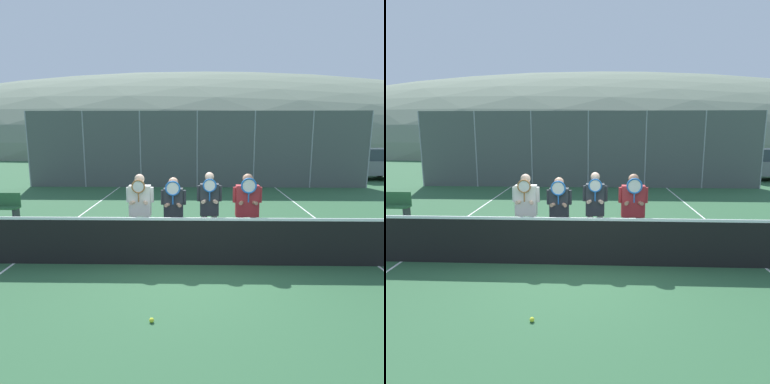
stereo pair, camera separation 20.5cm
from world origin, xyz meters
TOP-DOWN VIEW (x-y plane):
  - ground_plane at (0.00, 0.00)m, footprint 120.00×120.00m
  - hill_distant at (0.00, 53.78)m, footprint 115.87×64.37m
  - clubhouse_building at (1.74, 17.17)m, footprint 16.08×5.50m
  - fence_back at (-0.00, 9.50)m, footprint 16.01×0.06m
  - tennis_net at (0.00, 0.00)m, footprint 9.92×0.09m
  - court_line_left_sideline at (-3.68, 3.00)m, footprint 0.05×16.00m
  - court_line_right_sideline at (3.68, 3.00)m, footprint 0.05×16.00m
  - player_leftmost at (-1.19, 0.69)m, footprint 0.60×0.34m
  - player_center_left at (-0.46, 0.66)m, footprint 0.54×0.34m
  - player_center_right at (0.31, 0.70)m, footprint 0.53×0.34m
  - player_rightmost at (1.12, 0.65)m, footprint 0.62×0.34m
  - car_far_left at (-4.37, 12.73)m, footprint 4.33×2.04m
  - car_left_of_center at (0.27, 12.80)m, footprint 4.14×1.91m
  - car_center at (4.80, 12.70)m, footprint 4.09×1.96m
  - car_right_of_center at (9.26, 12.40)m, footprint 4.00×2.00m
  - tennis_ball_on_court at (-0.58, -2.11)m, footprint 0.07×0.07m

SIDE VIEW (x-z plane):
  - ground_plane at x=0.00m, z-range 0.00..0.00m
  - hill_distant at x=0.00m, z-range -11.27..11.27m
  - court_line_left_sideline at x=-3.68m, z-range 0.00..0.01m
  - court_line_right_sideline at x=3.68m, z-range 0.00..0.01m
  - tennis_ball_on_court at x=-0.58m, z-range 0.00..0.07m
  - tennis_net at x=0.00m, z-range -0.03..1.05m
  - car_left_of_center at x=0.27m, z-range 0.02..1.70m
  - car_right_of_center at x=9.26m, z-range 0.02..1.71m
  - car_center at x=4.80m, z-range 0.02..1.77m
  - car_far_left at x=-4.37m, z-range 0.01..1.88m
  - player_center_left at x=-0.46m, z-range 0.16..1.85m
  - player_center_right at x=0.31m, z-range 0.14..1.94m
  - player_leftmost at x=-1.19m, z-range 0.17..1.92m
  - player_rightmost at x=1.12m, z-range 0.18..1.96m
  - clubhouse_building at x=1.74m, z-range 0.02..3.36m
  - fence_back at x=0.00m, z-range 0.00..3.55m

